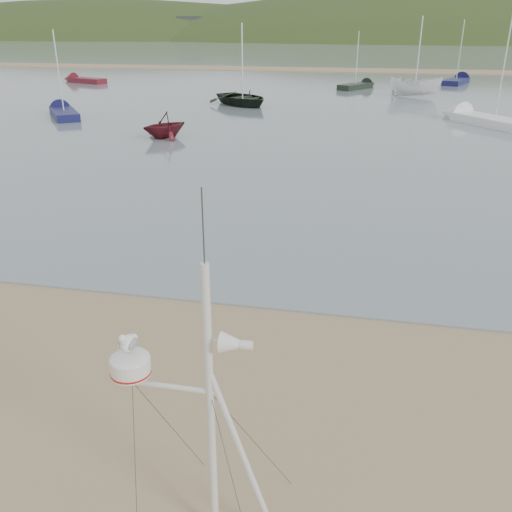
% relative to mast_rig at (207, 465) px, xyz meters
% --- Properties ---
extents(ground, '(560.00, 560.00, 0.00)m').
position_rel_mast_rig_xyz_m(ground, '(-2.03, 1.74, -1.07)').
color(ground, '#8D7351').
rests_on(ground, ground).
extents(water, '(560.00, 256.00, 0.04)m').
position_rel_mast_rig_xyz_m(water, '(-2.03, 133.74, -1.05)').
color(water, slate).
rests_on(water, ground).
extents(sandbar, '(560.00, 7.00, 0.07)m').
position_rel_mast_rig_xyz_m(sandbar, '(-2.03, 71.74, -1.00)').
color(sandbar, '#8D7351').
rests_on(sandbar, water).
extents(hill_ridge, '(620.00, 180.00, 80.00)m').
position_rel_mast_rig_xyz_m(hill_ridge, '(16.49, 236.74, -20.77)').
color(hill_ridge, '#243415').
rests_on(hill_ridge, ground).
extents(far_cottages, '(294.40, 6.30, 8.00)m').
position_rel_mast_rig_xyz_m(far_cottages, '(0.97, 197.74, 2.93)').
color(far_cottages, beige).
rests_on(far_cottages, ground).
extents(mast_rig, '(1.97, 2.10, 4.44)m').
position_rel_mast_rig_xyz_m(mast_rig, '(0.00, 0.00, 0.00)').
color(mast_rig, silver).
rests_on(mast_rig, ground).
extents(boat_dark, '(3.35, 3.53, 5.28)m').
position_rel_mast_rig_xyz_m(boat_dark, '(-8.02, 36.72, 1.61)').
color(boat_dark, black).
rests_on(boat_dark, water).
extents(boat_red, '(2.67, 2.47, 2.65)m').
position_rel_mast_rig_xyz_m(boat_red, '(-9.35, 23.53, 0.29)').
color(boat_red, '#56131D').
rests_on(boat_red, water).
extents(boat_white, '(1.93, 1.90, 4.36)m').
position_rel_mast_rig_xyz_m(boat_white, '(5.09, 44.64, 1.15)').
color(boat_white, white).
rests_on(boat_white, water).
extents(sailboat_dark_mid, '(4.03, 5.37, 5.51)m').
position_rel_mast_rig_xyz_m(sailboat_dark_mid, '(0.64, 50.73, -0.77)').
color(sailboat_dark_mid, black).
rests_on(sailboat_dark_mid, ground).
extents(sailboat_white_near, '(5.79, 6.97, 7.29)m').
position_rel_mast_rig_xyz_m(sailboat_white_near, '(7.83, 32.67, -0.77)').
color(sailboat_white_near, white).
rests_on(sailboat_white_near, ground).
extents(sailboat_blue_far, '(3.89, 6.85, 6.67)m').
position_rel_mast_rig_xyz_m(sailboat_blue_far, '(10.55, 58.06, -0.77)').
color(sailboat_blue_far, '#131442').
rests_on(sailboat_blue_far, ground).
extents(dinghy_red_far, '(5.96, 3.42, 1.42)m').
position_rel_mast_rig_xyz_m(dinghy_red_far, '(-29.01, 50.28, -0.78)').
color(dinghy_red_far, '#56131D').
rests_on(dinghy_red_far, ground).
extents(sailboat_blue_near, '(4.66, 5.55, 5.87)m').
position_rel_mast_rig_xyz_m(sailboat_blue_near, '(-19.12, 29.77, -0.77)').
color(sailboat_blue_near, '#131442').
rests_on(sailboat_blue_near, ground).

